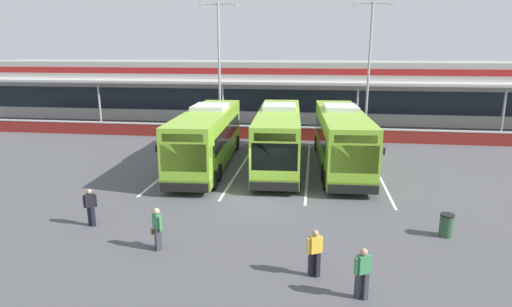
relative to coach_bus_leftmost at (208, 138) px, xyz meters
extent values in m
plane|color=#4C4C51|center=(4.23, -5.82, -1.79)|extent=(200.00, 200.00, 0.00)
cube|color=#B7B7B2|center=(4.23, 21.18, 0.96)|extent=(70.00, 10.00, 5.50)
cube|color=#19232D|center=(4.23, 16.16, 0.51)|extent=(66.00, 0.08, 2.20)
cube|color=maroon|center=(4.23, 16.15, 3.36)|extent=(68.00, 0.08, 0.60)
cube|color=beige|center=(4.23, 14.68, 2.41)|extent=(67.00, 3.00, 0.24)
cube|color=gray|center=(4.23, 21.18, 3.96)|extent=(70.00, 10.00, 0.50)
cylinder|color=#999999|center=(-14.37, 13.48, 0.31)|extent=(0.20, 0.20, 4.20)
cylinder|color=#999999|center=(-1.97, 13.48, 0.31)|extent=(0.20, 0.20, 4.20)
cylinder|color=#999999|center=(10.43, 13.48, 0.31)|extent=(0.20, 0.20, 4.20)
cylinder|color=#999999|center=(22.83, 13.48, 0.31)|extent=(0.20, 0.20, 4.20)
cube|color=maroon|center=(4.23, 8.68, -1.29)|extent=(60.00, 0.36, 1.00)
cube|color=#B2B2B2|center=(4.23, 8.68, -0.74)|extent=(60.00, 0.40, 0.10)
cube|color=#8CC633|center=(0.00, -0.04, 0.12)|extent=(3.17, 12.12, 3.19)
cube|color=olive|center=(0.00, -0.04, -1.19)|extent=(3.19, 12.14, 0.56)
cube|color=black|center=(-0.02, 0.36, 0.36)|extent=(3.07, 9.72, 0.96)
cube|color=black|center=(0.31, -5.98, 0.26)|extent=(2.31, 0.22, 1.40)
cube|color=black|center=(0.31, -5.99, 1.26)|extent=(2.05, 0.19, 0.40)
cube|color=silver|center=(-0.05, 0.96, 1.85)|extent=(2.19, 2.90, 0.28)
cube|color=black|center=(0.32, -6.09, -1.24)|extent=(2.45, 0.29, 0.44)
cube|color=black|center=(1.74, -5.56, 0.61)|extent=(0.09, 0.12, 0.36)
cube|color=black|center=(-1.16, -5.71, 0.61)|extent=(0.09, 0.12, 0.36)
cylinder|color=black|center=(0.96, 4.62, -1.27)|extent=(0.37, 1.06, 1.04)
cylinder|color=black|center=(-1.43, 4.49, -1.27)|extent=(0.37, 1.06, 1.04)
cylinder|color=black|center=(1.36, -3.17, -1.27)|extent=(0.37, 1.06, 1.04)
cylinder|color=black|center=(-1.03, -3.30, -1.27)|extent=(0.37, 1.06, 1.04)
cylinder|color=black|center=(1.43, -4.57, -1.27)|extent=(0.37, 1.06, 1.04)
cylinder|color=black|center=(-0.95, -4.69, -1.27)|extent=(0.37, 1.06, 1.04)
cube|color=#8CC633|center=(4.43, 0.74, 0.12)|extent=(3.17, 12.12, 3.19)
cube|color=olive|center=(4.43, 0.74, -1.19)|extent=(3.19, 12.14, 0.56)
cube|color=black|center=(4.41, 1.14, 0.36)|extent=(3.07, 9.72, 0.96)
cube|color=black|center=(4.74, -5.20, 0.26)|extent=(2.31, 0.22, 1.40)
cube|color=black|center=(4.74, -5.21, 1.26)|extent=(2.05, 0.19, 0.40)
cube|color=silver|center=(4.38, 1.74, 1.85)|extent=(2.19, 2.90, 0.28)
cube|color=black|center=(4.74, -5.31, -1.24)|extent=(2.45, 0.29, 0.44)
cube|color=black|center=(6.17, -4.78, 0.61)|extent=(0.09, 0.12, 0.36)
cube|color=black|center=(3.26, -4.93, 0.61)|extent=(0.09, 0.12, 0.36)
cylinder|color=black|center=(5.38, 5.40, -1.27)|extent=(0.37, 1.06, 1.04)
cylinder|color=black|center=(3.00, 5.27, -1.27)|extent=(0.37, 1.06, 1.04)
cylinder|color=black|center=(5.79, -2.39, -1.27)|extent=(0.37, 1.06, 1.04)
cylinder|color=black|center=(3.40, -2.52, -1.27)|extent=(0.37, 1.06, 1.04)
cylinder|color=black|center=(5.86, -3.79, -1.27)|extent=(0.37, 1.06, 1.04)
cylinder|color=black|center=(3.47, -3.91, -1.27)|extent=(0.37, 1.06, 1.04)
cube|color=#8CC633|center=(8.31, 0.83, 0.12)|extent=(3.17, 12.12, 3.19)
cube|color=olive|center=(8.31, 0.83, -1.19)|extent=(3.19, 12.14, 0.56)
cube|color=black|center=(8.29, 1.23, 0.36)|extent=(3.07, 9.72, 0.96)
cube|color=black|center=(8.62, -5.11, 0.26)|extent=(2.31, 0.22, 1.40)
cube|color=black|center=(8.62, -5.12, 1.26)|extent=(2.05, 0.19, 0.40)
cube|color=silver|center=(8.26, 1.83, 1.85)|extent=(2.19, 2.90, 0.28)
cube|color=black|center=(8.63, -5.22, -1.24)|extent=(2.45, 0.29, 0.44)
cube|color=black|center=(10.06, -4.69, 0.61)|extent=(0.09, 0.12, 0.36)
cube|color=black|center=(7.15, -4.84, 0.61)|extent=(0.09, 0.12, 0.36)
cylinder|color=black|center=(9.27, 5.49, -1.27)|extent=(0.37, 1.06, 1.04)
cylinder|color=black|center=(6.88, 5.36, -1.27)|extent=(0.37, 1.06, 1.04)
cylinder|color=black|center=(9.67, -2.30, -1.27)|extent=(0.37, 1.06, 1.04)
cylinder|color=black|center=(7.29, -2.43, -1.27)|extent=(0.37, 1.06, 1.04)
cylinder|color=black|center=(9.74, -3.70, -1.27)|extent=(0.37, 1.06, 1.04)
cylinder|color=black|center=(7.36, -3.83, -1.27)|extent=(0.37, 1.06, 1.04)
cube|color=silver|center=(-2.07, 0.18, -1.78)|extent=(0.14, 13.00, 0.01)
cube|color=silver|center=(2.13, 0.18, -1.78)|extent=(0.14, 13.00, 0.01)
cube|color=silver|center=(6.33, 0.18, -1.78)|extent=(0.14, 13.00, 0.01)
cube|color=silver|center=(10.53, 0.18, -1.78)|extent=(0.14, 13.00, 0.01)
cube|color=#33333D|center=(1.02, -11.50, -1.37)|extent=(0.22, 0.23, 0.84)
cube|color=#33333D|center=(1.07, -11.69, -1.37)|extent=(0.22, 0.23, 0.84)
cube|color=#387F4C|center=(1.05, -11.59, -0.67)|extent=(0.40, 0.39, 0.56)
cube|color=#387F4C|center=(0.88, -11.45, -0.69)|extent=(0.13, 0.13, 0.54)
cube|color=#387F4C|center=(1.21, -11.74, -0.69)|extent=(0.13, 0.13, 0.54)
sphere|color=#DBB293|center=(1.05, -11.59, -0.28)|extent=(0.22, 0.22, 0.22)
cube|color=olive|center=(0.84, -11.39, -1.16)|extent=(0.27, 0.29, 0.22)
cylinder|color=olive|center=(0.84, -11.39, -0.98)|extent=(0.02, 0.02, 0.16)
cube|color=black|center=(-2.61, -9.89, -1.37)|extent=(0.20, 0.22, 0.84)
cube|color=black|center=(-2.42, -9.93, -1.37)|extent=(0.20, 0.22, 0.84)
cube|color=black|center=(-2.51, -9.91, -0.67)|extent=(0.40, 0.34, 0.56)
cube|color=black|center=(-2.71, -10.00, -0.69)|extent=(0.12, 0.13, 0.54)
cube|color=black|center=(-2.31, -9.82, -0.69)|extent=(0.12, 0.13, 0.54)
sphere|color=tan|center=(-2.51, -9.91, -0.28)|extent=(0.22, 0.22, 0.22)
cube|color=#33333D|center=(8.08, -13.80, -1.37)|extent=(0.21, 0.23, 0.84)
cube|color=#33333D|center=(8.28, -13.83, -1.37)|extent=(0.21, 0.23, 0.84)
cube|color=#387F4C|center=(8.18, -13.81, -0.67)|extent=(0.40, 0.36, 0.56)
cube|color=#387F4C|center=(7.99, -13.92, -0.69)|extent=(0.13, 0.13, 0.54)
cube|color=#387F4C|center=(8.37, -13.71, -0.69)|extent=(0.13, 0.13, 0.54)
sphere|color=tan|center=(8.18, -13.81, -0.28)|extent=(0.22, 0.22, 0.22)
cube|color=black|center=(6.68, -12.70, -1.37)|extent=(0.21, 0.22, 0.84)
cube|color=black|center=(6.88, -12.73, -1.37)|extent=(0.21, 0.22, 0.84)
cube|color=gold|center=(6.78, -12.71, -0.67)|extent=(0.40, 0.35, 0.56)
cube|color=gold|center=(6.59, -12.82, -0.69)|extent=(0.13, 0.13, 0.54)
cube|color=gold|center=(6.98, -12.61, -0.69)|extent=(0.13, 0.13, 0.54)
sphere|color=tan|center=(6.78, -12.71, -0.28)|extent=(0.22, 0.22, 0.22)
cylinder|color=#9E9EA3|center=(-1.51, 10.26, 3.71)|extent=(0.20, 0.20, 11.00)
cylinder|color=#9E9EA3|center=(-1.51, 10.26, 9.06)|extent=(2.80, 0.10, 0.10)
cube|color=silver|center=(-2.91, 10.26, 8.96)|extent=(0.44, 0.28, 0.20)
cube|color=silver|center=(-0.11, 10.26, 8.96)|extent=(0.44, 0.28, 0.20)
cylinder|color=#9E9EA3|center=(11.01, 11.53, 3.71)|extent=(0.20, 0.20, 11.00)
cylinder|color=#9E9EA3|center=(11.01, 11.53, 9.06)|extent=(2.80, 0.10, 0.10)
cube|color=silver|center=(9.61, 11.53, 8.96)|extent=(0.44, 0.28, 0.20)
cube|color=silver|center=(12.41, 11.53, 8.96)|extent=(0.44, 0.28, 0.20)
cylinder|color=#2D5133|center=(11.95, -8.93, -1.36)|extent=(0.52, 0.52, 0.85)
cylinder|color=black|center=(11.95, -8.93, -0.90)|extent=(0.54, 0.54, 0.08)
camera|label=1|loc=(6.63, -25.29, 5.43)|focal=29.51mm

